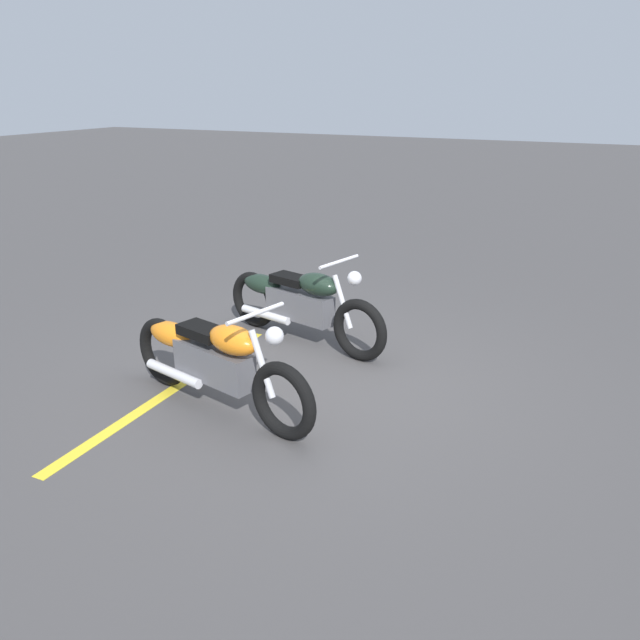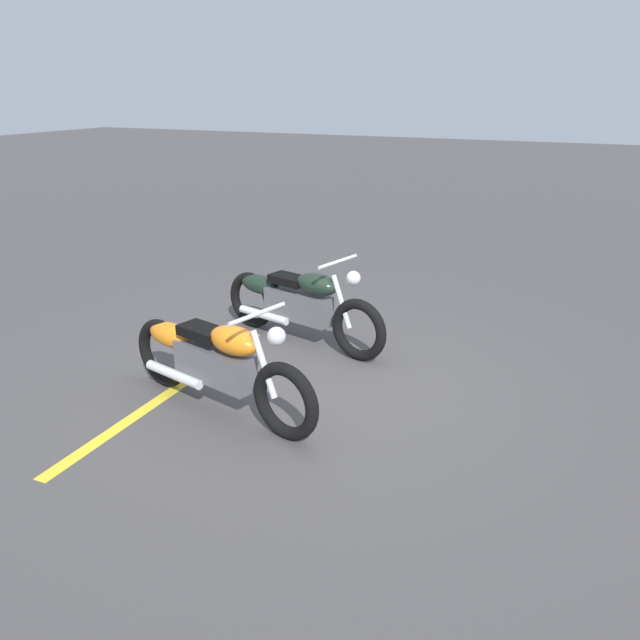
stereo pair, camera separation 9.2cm
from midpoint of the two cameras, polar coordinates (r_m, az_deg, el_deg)
The scene contains 4 objects.
ground_plane at distance 6.24m, azimuth -0.90°, elevation -5.53°, with size 60.00×60.00×0.00m, color #474444.
motorcycle_bright_foreground at distance 5.64m, azimuth -10.01°, elevation -3.59°, with size 2.19×0.76×1.04m.
motorcycle_dark_foreground at distance 7.04m, azimuth -2.42°, elevation 1.62°, with size 2.19×0.77×1.04m.
parking_stripe_near at distance 6.22m, azimuth -13.57°, elevation -6.21°, with size 3.20×0.12×0.01m, color yellow.
Camera 2 is at (2.39, -5.08, 2.72)m, focal length 35.63 mm.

